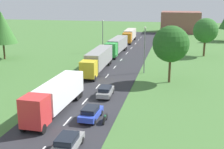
{
  "coord_description": "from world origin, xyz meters",
  "views": [
    {
      "loc": [
        11.0,
        -17.56,
        13.31
      ],
      "look_at": [
        1.61,
        27.06,
        1.32
      ],
      "focal_mm": 48.54,
      "sensor_mm": 36.0,
      "label": 1
    }
  ],
  "objects_px": {
    "lamppost_second": "(145,48)",
    "tree_pine": "(206,31)",
    "car_third": "(105,91)",
    "tree_oak": "(2,27)",
    "truck_second": "(98,59)",
    "distant_building": "(180,22)",
    "truck_fourth": "(129,35)",
    "motorcycle_courier": "(105,118)",
    "truck_third": "(117,45)",
    "car_second": "(91,113)",
    "tree_birch": "(171,44)",
    "lamppost_third": "(103,34)",
    "truck_lead": "(56,95)",
    "car_lead": "(68,142)"
  },
  "relations": [
    {
      "from": "truck_third",
      "to": "car_lead",
      "type": "bearing_deg",
      "value": -84.44
    },
    {
      "from": "car_lead",
      "to": "lamppost_third",
      "type": "height_order",
      "value": "lamppost_third"
    },
    {
      "from": "distant_building",
      "to": "tree_oak",
      "type": "bearing_deg",
      "value": -123.28
    },
    {
      "from": "car_lead",
      "to": "car_third",
      "type": "bearing_deg",
      "value": 90.3
    },
    {
      "from": "truck_fourth",
      "to": "motorcycle_courier",
      "type": "distance_m",
      "value": 58.43
    },
    {
      "from": "truck_third",
      "to": "lamppost_third",
      "type": "height_order",
      "value": "lamppost_third"
    },
    {
      "from": "car_third",
      "to": "tree_pine",
      "type": "relative_size",
      "value": 0.5
    },
    {
      "from": "truck_fourth",
      "to": "car_third",
      "type": "height_order",
      "value": "truck_fourth"
    },
    {
      "from": "tree_birch",
      "to": "distant_building",
      "type": "relative_size",
      "value": 0.65
    },
    {
      "from": "car_third",
      "to": "lamppost_third",
      "type": "xyz_separation_m",
      "value": [
        -8.17,
        32.4,
        3.49
      ]
    },
    {
      "from": "truck_third",
      "to": "truck_fourth",
      "type": "relative_size",
      "value": 1.14
    },
    {
      "from": "truck_second",
      "to": "tree_pine",
      "type": "height_order",
      "value": "tree_pine"
    },
    {
      "from": "truck_lead",
      "to": "tree_oak",
      "type": "xyz_separation_m",
      "value": [
        -22.56,
        26.59,
        4.64
      ]
    },
    {
      "from": "tree_pine",
      "to": "distant_building",
      "type": "bearing_deg",
      "value": 96.29
    },
    {
      "from": "truck_second",
      "to": "tree_oak",
      "type": "relative_size",
      "value": 1.43
    },
    {
      "from": "tree_birch",
      "to": "car_third",
      "type": "bearing_deg",
      "value": -132.25
    },
    {
      "from": "motorcycle_courier",
      "to": "distant_building",
      "type": "xyz_separation_m",
      "value": [
        8.45,
        85.12,
        3.2
      ]
    },
    {
      "from": "car_lead",
      "to": "tree_birch",
      "type": "distance_m",
      "value": 25.83
    },
    {
      "from": "car_lead",
      "to": "motorcycle_courier",
      "type": "bearing_deg",
      "value": 74.52
    },
    {
      "from": "truck_second",
      "to": "tree_pine",
      "type": "bearing_deg",
      "value": 42.97
    },
    {
      "from": "car_lead",
      "to": "distant_building",
      "type": "relative_size",
      "value": 0.31
    },
    {
      "from": "lamppost_second",
      "to": "tree_birch",
      "type": "distance_m",
      "value": 6.88
    },
    {
      "from": "distant_building",
      "to": "car_third",
      "type": "bearing_deg",
      "value": -97.68
    },
    {
      "from": "truck_lead",
      "to": "tree_oak",
      "type": "relative_size",
      "value": 1.25
    },
    {
      "from": "truck_second",
      "to": "truck_third",
      "type": "distance_m",
      "value": 16.69
    },
    {
      "from": "car_third",
      "to": "tree_oak",
      "type": "relative_size",
      "value": 0.42
    },
    {
      "from": "lamppost_second",
      "to": "car_third",
      "type": "bearing_deg",
      "value": -104.87
    },
    {
      "from": "distant_building",
      "to": "car_lead",
      "type": "bearing_deg",
      "value": -96.39
    },
    {
      "from": "tree_oak",
      "to": "distant_building",
      "type": "bearing_deg",
      "value": 56.72
    },
    {
      "from": "lamppost_second",
      "to": "tree_pine",
      "type": "bearing_deg",
      "value": 57.4
    },
    {
      "from": "car_lead",
      "to": "motorcycle_courier",
      "type": "height_order",
      "value": "car_lead"
    },
    {
      "from": "truck_lead",
      "to": "truck_second",
      "type": "distance_m",
      "value": 20.2
    },
    {
      "from": "truck_second",
      "to": "lamppost_second",
      "type": "xyz_separation_m",
      "value": [
        8.25,
        0.38,
        2.37
      ]
    },
    {
      "from": "motorcycle_courier",
      "to": "tree_pine",
      "type": "distance_m",
      "value": 42.86
    },
    {
      "from": "car_second",
      "to": "distant_building",
      "type": "height_order",
      "value": "distant_building"
    },
    {
      "from": "car_second",
      "to": "lamppost_second",
      "type": "bearing_deg",
      "value": 80.83
    },
    {
      "from": "truck_lead",
      "to": "car_third",
      "type": "xyz_separation_m",
      "value": [
        4.37,
        6.56,
        -1.29
      ]
    },
    {
      "from": "tree_oak",
      "to": "tree_birch",
      "type": "height_order",
      "value": "tree_oak"
    },
    {
      "from": "car_third",
      "to": "motorcycle_courier",
      "type": "bearing_deg",
      "value": -77.04
    },
    {
      "from": "distant_building",
      "to": "tree_pine",
      "type": "bearing_deg",
      "value": -83.71
    },
    {
      "from": "truck_third",
      "to": "truck_fourth",
      "type": "xyz_separation_m",
      "value": [
        -0.02,
        19.46,
        -0.08
      ]
    },
    {
      "from": "truck_second",
      "to": "lamppost_third",
      "type": "xyz_separation_m",
      "value": [
        -3.64,
        18.77,
        2.14
      ]
    },
    {
      "from": "car_lead",
      "to": "lamppost_second",
      "type": "bearing_deg",
      "value": 82.82
    },
    {
      "from": "tree_birch",
      "to": "distant_building",
      "type": "distance_m",
      "value": 67.85
    },
    {
      "from": "truck_third",
      "to": "car_third",
      "type": "bearing_deg",
      "value": -81.89
    },
    {
      "from": "truck_fourth",
      "to": "lamppost_third",
      "type": "bearing_deg",
      "value": -102.42
    },
    {
      "from": "car_third",
      "to": "tree_birch",
      "type": "bearing_deg",
      "value": 47.75
    },
    {
      "from": "car_second",
      "to": "truck_lead",
      "type": "bearing_deg",
      "value": 164.27
    },
    {
      "from": "car_second",
      "to": "tree_birch",
      "type": "distance_m",
      "value": 19.43
    },
    {
      "from": "truck_lead",
      "to": "motorcycle_courier",
      "type": "xyz_separation_m",
      "value": [
        6.27,
        -1.73,
        -1.56
      ]
    }
  ]
}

